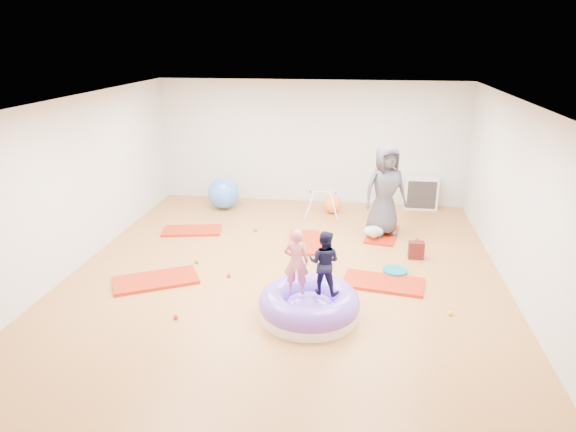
# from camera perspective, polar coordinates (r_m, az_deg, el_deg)

# --- Properties ---
(room) EXTENTS (7.01, 8.01, 2.81)m
(room) POSITION_cam_1_polar(r_m,az_deg,el_deg) (8.01, -0.30, 2.67)
(room) COLOR #B96238
(room) RESTS_ON ground
(gym_mat_front_left) EXTENTS (1.46, 1.20, 0.05)m
(gym_mat_front_left) POSITION_cam_1_polar(r_m,az_deg,el_deg) (8.50, -14.49, -6.92)
(gym_mat_front_left) COLOR red
(gym_mat_front_left) RESTS_ON ground
(gym_mat_mid_left) EXTENTS (1.24, 0.78, 0.05)m
(gym_mat_mid_left) POSITION_cam_1_polar(r_m,az_deg,el_deg) (10.45, -10.63, -1.59)
(gym_mat_mid_left) COLOR red
(gym_mat_mid_left) RESTS_ON ground
(gym_mat_center_back) EXTENTS (0.73, 1.23, 0.05)m
(gym_mat_center_back) POSITION_cam_1_polar(r_m,az_deg,el_deg) (9.69, 1.93, -2.95)
(gym_mat_center_back) COLOR red
(gym_mat_center_back) RESTS_ON ground
(gym_mat_right) EXTENTS (1.33, 0.81, 0.05)m
(gym_mat_right) POSITION_cam_1_polar(r_m,az_deg,el_deg) (8.28, 10.53, -7.32)
(gym_mat_right) COLOR red
(gym_mat_right) RESTS_ON ground
(gym_mat_rear_right) EXTENTS (0.73, 1.18, 0.05)m
(gym_mat_rear_right) POSITION_cam_1_polar(r_m,az_deg,el_deg) (10.25, 10.42, -2.01)
(gym_mat_rear_right) COLOR red
(gym_mat_rear_right) RESTS_ON ground
(inflatable_cushion) EXTENTS (1.41, 1.41, 0.44)m
(inflatable_cushion) POSITION_cam_1_polar(r_m,az_deg,el_deg) (7.23, 2.37, -9.86)
(inflatable_cushion) COLOR white
(inflatable_cushion) RESTS_ON ground
(child_pink) EXTENTS (0.36, 0.25, 0.94)m
(child_pink) POSITION_cam_1_polar(r_m,az_deg,el_deg) (6.92, 0.90, -4.72)
(child_pink) COLOR #C96074
(child_pink) RESTS_ON inflatable_cushion
(child_navy) EXTENTS (0.49, 0.42, 0.90)m
(child_navy) POSITION_cam_1_polar(r_m,az_deg,el_deg) (6.95, 4.04, -4.80)
(child_navy) COLOR black
(child_navy) RESTS_ON inflatable_cushion
(adult_caregiver) EXTENTS (1.01, 0.85, 1.75)m
(adult_caregiver) POSITION_cam_1_polar(r_m,az_deg,el_deg) (9.97, 10.76, 2.83)
(adult_caregiver) COLOR #3C3C45
(adult_caregiver) RESTS_ON gym_mat_rear_right
(infant) EXTENTS (0.39, 0.39, 0.23)m
(infant) POSITION_cam_1_polar(r_m,az_deg,el_deg) (9.95, 9.48, -1.75)
(infant) COLOR #A1BDE3
(infant) RESTS_ON gym_mat_rear_right
(ball_pit_balls) EXTENTS (4.13, 3.54, 0.07)m
(ball_pit_balls) POSITION_cam_1_polar(r_m,az_deg,el_deg) (8.62, 0.00, -5.80)
(ball_pit_balls) COLOR #E8D000
(ball_pit_balls) RESTS_ON ground
(exercise_ball_blue) EXTENTS (0.71, 0.71, 0.71)m
(exercise_ball_blue) POSITION_cam_1_polar(r_m,az_deg,el_deg) (11.67, -7.18, 2.54)
(exercise_ball_blue) COLOR #3D7ADD
(exercise_ball_blue) RESTS_ON ground
(exercise_ball_orange) EXTENTS (0.40, 0.40, 0.40)m
(exercise_ball_orange) POSITION_cam_1_polar(r_m,az_deg,el_deg) (11.35, 4.93, 1.32)
(exercise_ball_orange) COLOR orange
(exercise_ball_orange) RESTS_ON ground
(infant_play_gym) EXTENTS (0.73, 0.69, 0.56)m
(infant_play_gym) POSITION_cam_1_polar(r_m,az_deg,el_deg) (11.09, 3.87, 1.85)
(infant_play_gym) COLOR silver
(infant_play_gym) RESTS_ON ground
(cube_shelf) EXTENTS (0.73, 0.36, 0.73)m
(cube_shelf) POSITION_cam_1_polar(r_m,az_deg,el_deg) (11.95, 14.55, 2.50)
(cube_shelf) COLOR silver
(cube_shelf) RESTS_ON ground
(balance_disc) EXTENTS (0.40, 0.40, 0.09)m
(balance_disc) POSITION_cam_1_polar(r_m,az_deg,el_deg) (8.65, 11.81, -6.09)
(balance_disc) COLOR #0D6F84
(balance_disc) RESTS_ON ground
(backpack) EXTENTS (0.27, 0.17, 0.31)m
(backpack) POSITION_cam_1_polar(r_m,az_deg,el_deg) (9.29, 14.05, -3.69)
(backpack) COLOR maroon
(backpack) RESTS_ON ground
(yellow_toy) EXTENTS (0.18, 0.18, 0.03)m
(yellow_toy) POSITION_cam_1_polar(r_m,az_deg,el_deg) (8.40, -15.33, -7.42)
(yellow_toy) COLOR #E8D000
(yellow_toy) RESTS_ON ground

